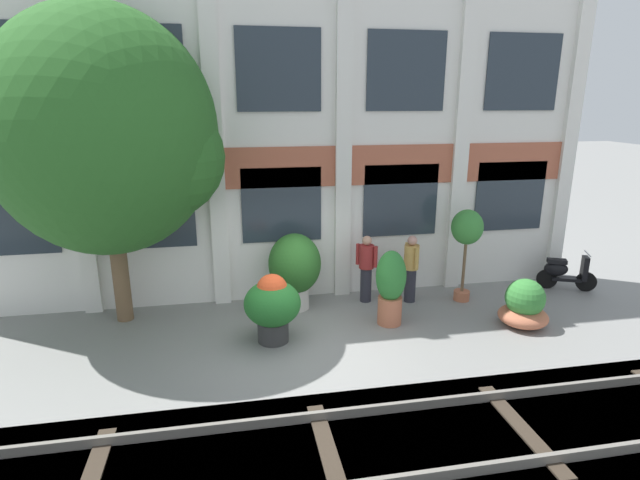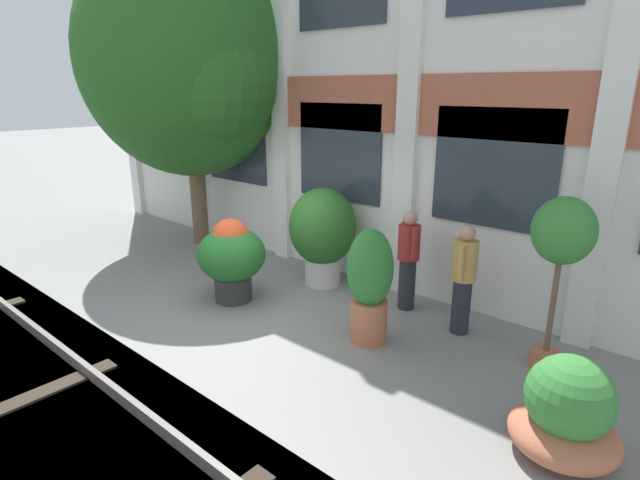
{
  "view_description": "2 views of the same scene",
  "coord_description": "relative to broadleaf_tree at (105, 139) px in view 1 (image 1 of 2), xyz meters",
  "views": [
    {
      "loc": [
        -1.18,
        -8.64,
        4.6
      ],
      "look_at": [
        0.62,
        1.0,
        1.78
      ],
      "focal_mm": 28.0,
      "sensor_mm": 36.0,
      "label": 1
    },
    {
      "loc": [
        5.61,
        -4.55,
        3.36
      ],
      "look_at": [
        0.93,
        0.81,
        1.17
      ],
      "focal_mm": 28.0,
      "sensor_mm": 36.0,
      "label": 2
    }
  ],
  "objects": [
    {
      "name": "ground_plane",
      "position": [
        3.49,
        -1.81,
        -3.82
      ],
      "size": [
        80.0,
        80.0,
        0.0
      ],
      "primitive_type": "plane",
      "color": "gray"
    },
    {
      "name": "apartment_facade",
      "position": [
        3.49,
        0.84,
        0.42
      ],
      "size": [
        14.48,
        0.64,
        8.52
      ],
      "color": "silver",
      "rests_on": "ground"
    },
    {
      "name": "rail_tracks",
      "position": [
        3.49,
        -4.93,
        -3.95
      ],
      "size": [
        22.12,
        2.8,
        0.43
      ],
      "color": "#5B5449",
      "rests_on": "ground"
    },
    {
      "name": "broadleaf_tree",
      "position": [
        0.0,
        0.0,
        0.0
      ],
      "size": [
        4.58,
        4.36,
        6.33
      ],
      "color": "brown",
      "rests_on": "ground"
    },
    {
      "name": "potted_plant_tall_urn",
      "position": [
        7.59,
        -0.34,
        -2.17
      ],
      "size": [
        0.72,
        0.72,
        2.18
      ],
      "color": "#B76647",
      "rests_on": "ground"
    },
    {
      "name": "potted_plant_fluted_column",
      "position": [
        3.03,
        -1.57,
        -3.05
      ],
      "size": [
        1.1,
        1.1,
        1.37
      ],
      "color": "#333333",
      "rests_on": "ground"
    },
    {
      "name": "potted_plant_stone_basin",
      "position": [
        3.68,
        -0.07,
        -2.84
      ],
      "size": [
        1.17,
        1.17,
        1.73
      ],
      "color": "beige",
      "rests_on": "ground"
    },
    {
      "name": "potted_plant_ribbed_drum",
      "position": [
        5.52,
        -1.24,
        -2.96
      ],
      "size": [
        0.63,
        0.63,
        1.6
      ],
      "color": "#B76647",
      "rests_on": "ground"
    },
    {
      "name": "potted_plant_wide_bowl",
      "position": [
        8.22,
        -1.84,
        -3.39
      ],
      "size": [
        1.01,
        1.01,
        1.02
      ],
      "color": "#B76647",
      "rests_on": "ground"
    },
    {
      "name": "scooter_near_curb",
      "position": [
        10.36,
        -0.17,
        -3.38
      ],
      "size": [
        1.3,
        0.73,
        0.98
      ],
      "rotation": [
        0.0,
        0.0,
        5.88
      ],
      "color": "black",
      "rests_on": "ground"
    },
    {
      "name": "resident_by_doorway",
      "position": [
        6.35,
        -0.18,
        -2.97
      ],
      "size": [
        0.34,
        0.52,
        1.59
      ],
      "rotation": [
        0.0,
        0.0,
        -2.96
      ],
      "color": "#282833",
      "rests_on": "ground"
    },
    {
      "name": "resident_watching_tracks",
      "position": [
        5.35,
        0.02,
        -2.97
      ],
      "size": [
        0.43,
        0.37,
        1.58
      ],
      "rotation": [
        0.0,
        0.0,
        -2.25
      ],
      "color": "#282833",
      "rests_on": "ground"
    }
  ]
}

